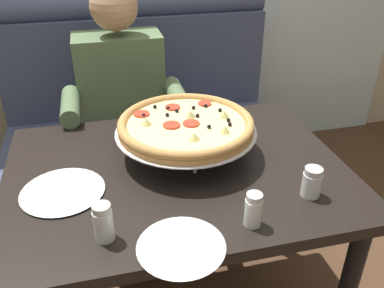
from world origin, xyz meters
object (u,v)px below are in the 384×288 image
booth_bench (145,136)px  diner_main (124,107)px  pizza (186,125)px  shaker_pepper_flakes (311,184)px  dining_table (177,191)px  shaker_parmesan (253,212)px  plate_near_right (63,190)px  patio_chair (282,40)px  shaker_oregano (104,225)px  plate_near_left (181,245)px

booth_bench → diner_main: size_ratio=1.17×
pizza → shaker_pepper_flakes: 0.46m
dining_table → shaker_parmesan: size_ratio=11.13×
plate_near_right → patio_chair: size_ratio=0.30×
booth_bench → pizza: size_ratio=3.03×
booth_bench → plate_near_right: (-0.37, -0.94, 0.36)m
shaker_pepper_flakes → shaker_oregano: bearing=-176.0°
booth_bench → dining_table: booth_bench is taller
shaker_parmesan → shaker_oregano: 0.40m
shaker_parmesan → shaker_pepper_flakes: size_ratio=1.06×
shaker_oregano → patio_chair: 2.92m
diner_main → patio_chair: size_ratio=1.48×
plate_near_left → shaker_pepper_flakes: bearing=16.4°
diner_main → plate_near_left: bearing=-87.0°
plate_near_left → patio_chair: patio_chair is taller
diner_main → plate_near_left: size_ratio=5.48×
dining_table → plate_near_right: bearing=-172.0°
dining_table → shaker_oregano: bearing=-131.5°
plate_near_right → diner_main: bearing=69.7°
dining_table → shaker_parmesan: bearing=-66.4°
booth_bench → pizza: booth_bench is taller
diner_main → shaker_oregano: diner_main is taller
shaker_pepper_flakes → patio_chair: 2.58m
booth_bench → patio_chair: 1.85m
diner_main → shaker_oregano: (-0.13, -0.91, 0.09)m
pizza → diner_main: bearing=107.7°
shaker_oregano → plate_near_left: 0.21m
booth_bench → diner_main: (-0.12, -0.27, 0.31)m
booth_bench → pizza: 0.93m
shaker_pepper_flakes → plate_near_right: bearing=165.3°
pizza → plate_near_right: pizza is taller
shaker_oregano → plate_near_right: bearing=116.1°
dining_table → plate_near_right: (-0.37, -0.05, 0.11)m
shaker_pepper_flakes → dining_table: bearing=146.0°
dining_table → diner_main: bearing=100.9°
shaker_parmesan → shaker_pepper_flakes: 0.24m
booth_bench → shaker_oregano: booth_bench is taller
shaker_pepper_flakes → patio_chair: bearing=66.6°
shaker_parmesan → dining_table: bearing=113.6°
pizza → shaker_parmesan: pizza is taller
shaker_oregano → booth_bench: bearing=77.8°
plate_near_left → plate_near_right: (-0.30, 0.32, 0.00)m
plate_near_left → pizza: bearing=75.4°
patio_chair → pizza: bearing=-123.3°
pizza → patio_chair: 2.45m
pizza → shaker_pepper_flakes: pizza is taller
pizza → shaker_parmesan: bearing=-77.6°
diner_main → pizza: bearing=-72.3°
shaker_parmesan → plate_near_left: (-0.21, -0.04, -0.03)m
diner_main → plate_near_right: bearing=-110.3°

